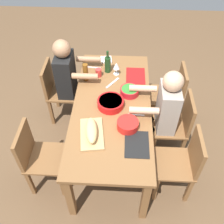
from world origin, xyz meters
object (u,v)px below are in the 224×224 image
at_px(chair_far_right, 183,162).
at_px(wine_bottle, 108,64).
at_px(wine_glass, 116,66).
at_px(napkin_stack, 106,60).
at_px(beer_bottle, 86,72).
at_px(cutting_board, 92,134).
at_px(diner_far_center, 163,110).
at_px(dining_table, 112,110).
at_px(diner_near_left, 69,77).
at_px(bread_loaf, 92,130).
at_px(chair_near_right, 37,155).
at_px(chair_near_left, 57,89).
at_px(serving_bowl_pasta, 111,103).
at_px(serving_bowl_fruit, 128,124).
at_px(chair_far_left, 172,93).
at_px(chair_far_center, 177,123).
at_px(serving_bowl_greens, 130,91).
at_px(cup_near_left, 99,73).

bearing_deg(chair_far_right, wine_bottle, -143.39).
relative_size(wine_glass, napkin_stack, 1.19).
bearing_deg(beer_bottle, cutting_board, 10.56).
xyz_separation_m(cutting_board, wine_bottle, (-1.01, 0.09, 0.10)).
xyz_separation_m(diner_far_center, beer_bottle, (-0.42, -0.89, 0.15)).
xyz_separation_m(dining_table, beer_bottle, (-0.42, -0.33, 0.20)).
bearing_deg(dining_table, diner_near_left, -132.82).
distance_m(diner_near_left, bread_loaf, 1.02).
distance_m(chair_near_right, chair_near_left, 1.04).
distance_m(diner_near_left, serving_bowl_pasta, 0.77).
bearing_deg(bread_loaf, diner_far_center, 119.78).
bearing_deg(serving_bowl_fruit, dining_table, -151.12).
height_order(chair_near_left, chair_far_left, same).
height_order(dining_table, chair_far_right, chair_far_right).
height_order(chair_near_right, chair_far_center, same).
xyz_separation_m(wine_bottle, napkin_stack, (-0.23, -0.03, -0.10)).
relative_size(bread_loaf, wine_glass, 1.93).
bearing_deg(serving_bowl_pasta, diner_near_left, -134.36).
bearing_deg(chair_near_left, beer_bottle, 76.25).
xyz_separation_m(chair_near_right, chair_far_left, (-1.04, 1.49, 0.00)).
height_order(chair_near_left, wine_bottle, wine_bottle).
xyz_separation_m(serving_bowl_pasta, napkin_stack, (-0.84, -0.10, -0.04)).
bearing_deg(chair_far_left, bread_loaf, -44.35).
bearing_deg(chair_far_left, serving_bowl_greens, -59.51).
bearing_deg(serving_bowl_pasta, chair_near_left, -126.19).
height_order(chair_far_left, napkin_stack, chair_far_left).
relative_size(chair_near_left, serving_bowl_greens, 4.03).
distance_m(dining_table, chair_near_right, 0.92).
relative_size(chair_far_right, serving_bowl_fruit, 3.92).
bearing_deg(cutting_board, napkin_stack, 177.37).
distance_m(chair_near_left, cutting_board, 1.13).
relative_size(wine_bottle, beer_bottle, 1.32).
bearing_deg(chair_near_right, dining_table, 124.91).
bearing_deg(serving_bowl_fruit, serving_bowl_greens, 178.21).
relative_size(chair_near_right, serving_bowl_fruit, 3.92).
xyz_separation_m(chair_far_center, chair_far_right, (0.52, 0.00, 0.00)).
bearing_deg(serving_bowl_greens, chair_near_left, -109.33).
height_order(chair_near_right, diner_near_left, diner_near_left).
distance_m(dining_table, serving_bowl_pasta, 0.13).
xyz_separation_m(diner_far_center, cup_near_left, (-0.50, -0.75, 0.09)).
xyz_separation_m(diner_near_left, wine_bottle, (-0.08, 0.48, 0.15)).
bearing_deg(serving_bowl_greens, cutting_board, -30.67).
relative_size(bread_loaf, napkin_stack, 2.29).
height_order(dining_table, napkin_stack, napkin_stack).
height_order(serving_bowl_fruit, cutting_board, serving_bowl_fruit).
distance_m(serving_bowl_greens, napkin_stack, 0.70).
xyz_separation_m(diner_near_left, cup_near_left, (0.02, 0.37, 0.09)).
height_order(chair_near_left, napkin_stack, chair_near_left).
bearing_deg(wine_glass, napkin_stack, -152.86).
height_order(cutting_board, wine_bottle, wine_bottle).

